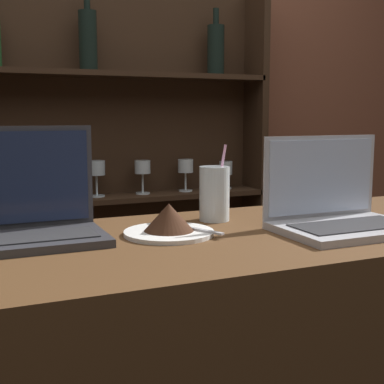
% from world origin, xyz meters
% --- Properties ---
extents(back_wall, '(7.00, 0.06, 2.70)m').
position_xyz_m(back_wall, '(0.00, 1.36, 1.35)').
color(back_wall, brown).
rests_on(back_wall, ground_plane).
extents(back_shelf, '(1.24, 0.18, 1.91)m').
position_xyz_m(back_shelf, '(0.02, 1.28, 1.01)').
color(back_shelf, '#332114').
rests_on(back_shelf, ground_plane).
extents(laptop_near, '(0.31, 0.21, 0.25)m').
position_xyz_m(laptop_near, '(-0.41, 0.42, 1.16)').
color(laptop_near, '#333338').
rests_on(laptop_near, bar_counter).
extents(laptop_far, '(0.34, 0.23, 0.23)m').
position_xyz_m(laptop_far, '(0.29, 0.25, 1.14)').
color(laptop_far, '#ADADB2').
rests_on(laptop_far, bar_counter).
extents(cake_plate, '(0.21, 0.21, 0.07)m').
position_xyz_m(cake_plate, '(-0.11, 0.35, 1.13)').
color(cake_plate, white).
rests_on(cake_plate, bar_counter).
extents(water_glass, '(0.08, 0.08, 0.20)m').
position_xyz_m(water_glass, '(0.06, 0.46, 1.17)').
color(water_glass, silver).
rests_on(water_glass, bar_counter).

